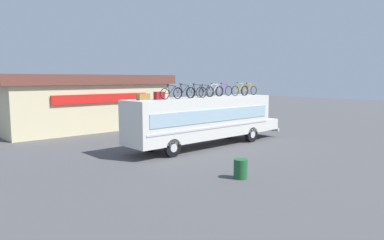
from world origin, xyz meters
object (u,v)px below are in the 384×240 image
Objects in this scene: rooftop_bicycle_6 at (224,90)px; trash_bin at (241,169)px; rooftop_bicycle_1 at (171,93)px; rooftop_bicycle_3 at (197,92)px; rooftop_bicycle_7 at (240,90)px; bus at (205,118)px; rooftop_bicycle_4 at (205,92)px; rooftop_bicycle_5 at (215,91)px; luggage_bag_2 at (159,96)px; luggage_bag_1 at (143,97)px; rooftop_bicycle_8 at (249,90)px; rooftop_bicycle_2 at (184,92)px.

rooftop_bicycle_6 is 9.63m from trash_bin.
rooftop_bicycle_6 reaches higher than rooftop_bicycle_1.
rooftop_bicycle_7 reaches higher than rooftop_bicycle_3.
trash_bin is at bearing -122.10° from bus.
rooftop_bicycle_3 is at bearing 179.01° from rooftop_bicycle_7.
rooftop_bicycle_5 is (0.99, 0.10, 0.01)m from rooftop_bicycle_4.
luggage_bag_2 is at bearing -179.26° from rooftop_bicycle_4.
rooftop_bicycle_7 reaches higher than luggage_bag_1.
rooftop_bicycle_4 is at bearing 0.74° from luggage_bag_2.
bus is at bearing -3.12° from luggage_bag_1.
bus is at bearing 0.27° from luggage_bag_2.
trash_bin is (-8.15, -6.15, -3.16)m from rooftop_bicycle_8.
rooftop_bicycle_4 is 0.98× the size of rooftop_bicycle_6.
luggage_bag_2 is 0.34× the size of rooftop_bicycle_6.
rooftop_bicycle_7 is 1.04m from rooftop_bicycle_8.
rooftop_bicycle_6 is at bearing 7.50° from bus.
luggage_bag_2 reaches higher than bus.
rooftop_bicycle_8 is at bearing 2.82° from rooftop_bicycle_7.
luggage_bag_1 is at bearing -179.81° from rooftop_bicycle_6.
rooftop_bicycle_5 is 0.96× the size of rooftop_bicycle_8.
rooftop_bicycle_3 is 1.07m from rooftop_bicycle_4.
rooftop_bicycle_4 is at bearing 172.75° from rooftop_bicycle_7.
rooftop_bicycle_5 is at bearing 166.53° from rooftop_bicycle_7.
rooftop_bicycle_2 is 0.94× the size of rooftop_bicycle_7.
rooftop_bicycle_1 is 1.86× the size of trash_bin.
luggage_bag_1 is at bearing 178.81° from rooftop_bicycle_5.
bus is 7.75m from trash_bin.
rooftop_bicycle_7 reaches higher than rooftop_bicycle_5.
rooftop_bicycle_1 is 0.97× the size of rooftop_bicycle_3.
rooftop_bicycle_3 reaches higher than luggage_bag_2.
luggage_bag_1 is 0.43× the size of rooftop_bicycle_3.
luggage_bag_2 is 0.32× the size of rooftop_bicycle_7.
rooftop_bicycle_6 is (5.08, 0.54, 0.01)m from rooftop_bicycle_1.
rooftop_bicycle_8 is (7.12, -0.03, 0.01)m from rooftop_bicycle_1.
rooftop_bicycle_7 is at bearing -1.64° from rooftop_bicycle_2.
rooftop_bicycle_1 reaches higher than bus.
rooftop_bicycle_6 reaches higher than rooftop_bicycle_3.
rooftop_bicycle_5 is 1.01× the size of rooftop_bicycle_6.
rooftop_bicycle_6 is at bearing 7.54° from rooftop_bicycle_5.
rooftop_bicycle_6 is at bearing 147.74° from rooftop_bicycle_7.
rooftop_bicycle_8 is at bearing -0.26° from rooftop_bicycle_1.
trash_bin is at bearing -108.45° from rooftop_bicycle_2.
rooftop_bicycle_6 reaches higher than luggage_bag_2.
rooftop_bicycle_7 is at bearing -177.18° from rooftop_bicycle_8.
rooftop_bicycle_5 is at bearing 171.91° from rooftop_bicycle_8.
rooftop_bicycle_2 is at bearing -6.35° from luggage_bag_2.
rooftop_bicycle_4 is (2.01, 0.24, -0.02)m from rooftop_bicycle_2.
rooftop_bicycle_3 is at bearing -163.89° from bus.
rooftop_bicycle_1 is (-3.01, -0.27, 1.72)m from bus.
rooftop_bicycle_8 is at bearing -8.09° from rooftop_bicycle_5.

